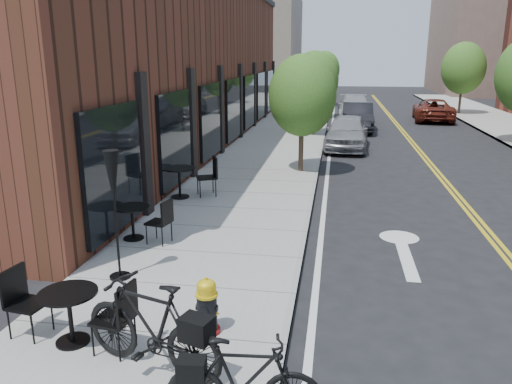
{
  "coord_description": "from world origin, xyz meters",
  "views": [
    {
      "loc": [
        0.53,
        -7.39,
        3.86
      ],
      "look_at": [
        -1.13,
        2.9,
        1.0
      ],
      "focal_mm": 35.0,
      "sensor_mm": 36.0,
      "label": 1
    }
  ],
  "objects_px": {
    "patio_umbrella": "(113,188)",
    "bicycle_right": "(244,381)",
    "bistro_set_b": "(132,218)",
    "bistro_set_a": "(70,310)",
    "parked_car_far": "(433,110)",
    "parked_car_b": "(357,117)",
    "fire_hydrant": "(207,307)",
    "bicycle_left": "(151,326)",
    "parked_car_a": "(347,132)",
    "parked_car_c": "(355,108)",
    "bistro_set_c": "(179,178)"
  },
  "relations": [
    {
      "from": "patio_umbrella",
      "to": "bicycle_right",
      "type": "bearing_deg",
      "value": -48.56
    },
    {
      "from": "bistro_set_b",
      "to": "patio_umbrella",
      "type": "height_order",
      "value": "patio_umbrella"
    },
    {
      "from": "bistro_set_a",
      "to": "bistro_set_b",
      "type": "xyz_separation_m",
      "value": [
        -0.74,
        3.87,
        -0.02
      ]
    },
    {
      "from": "bistro_set_a",
      "to": "parked_car_far",
      "type": "xyz_separation_m",
      "value": [
        9.16,
        26.38,
        0.06
      ]
    },
    {
      "from": "bistro_set_b",
      "to": "parked_car_b",
      "type": "xyz_separation_m",
      "value": [
        5.2,
        17.56,
        0.15
      ]
    },
    {
      "from": "fire_hydrant",
      "to": "parked_car_b",
      "type": "distance_m",
      "value": 21.07
    },
    {
      "from": "bistro_set_b",
      "to": "parked_car_far",
      "type": "bearing_deg",
      "value": 78.02
    },
    {
      "from": "bistro_set_b",
      "to": "bicycle_right",
      "type": "bearing_deg",
      "value": -44.79
    },
    {
      "from": "bicycle_left",
      "to": "bicycle_right",
      "type": "xyz_separation_m",
      "value": [
        1.27,
        -0.71,
        -0.11
      ]
    },
    {
      "from": "bistro_set_b",
      "to": "parked_car_a",
      "type": "distance_m",
      "value": 12.88
    },
    {
      "from": "patio_umbrella",
      "to": "parked_car_c",
      "type": "relative_size",
      "value": 0.45
    },
    {
      "from": "fire_hydrant",
      "to": "bistro_set_a",
      "type": "relative_size",
      "value": 0.45
    },
    {
      "from": "bicycle_right",
      "to": "parked_car_b",
      "type": "distance_m",
      "value": 22.63
    },
    {
      "from": "parked_car_far",
      "to": "bistro_set_a",
      "type": "bearing_deg",
      "value": 75.97
    },
    {
      "from": "parked_car_a",
      "to": "fire_hydrant",
      "type": "bearing_deg",
      "value": -94.08
    },
    {
      "from": "bistro_set_c",
      "to": "fire_hydrant",
      "type": "bearing_deg",
      "value": -93.55
    },
    {
      "from": "parked_car_far",
      "to": "bicycle_right",
      "type": "bearing_deg",
      "value": 81.62
    },
    {
      "from": "bistro_set_c",
      "to": "patio_umbrella",
      "type": "relative_size",
      "value": 0.9
    },
    {
      "from": "parked_car_b",
      "to": "parked_car_far",
      "type": "xyz_separation_m",
      "value": [
        4.7,
        4.95,
        -0.06
      ]
    },
    {
      "from": "bicycle_right",
      "to": "parked_car_far",
      "type": "height_order",
      "value": "parked_car_far"
    },
    {
      "from": "fire_hydrant",
      "to": "bistro_set_b",
      "type": "bearing_deg",
      "value": 127.29
    },
    {
      "from": "bistro_set_a",
      "to": "parked_car_a",
      "type": "bearing_deg",
      "value": 84.91
    },
    {
      "from": "bistro_set_b",
      "to": "parked_car_c",
      "type": "relative_size",
      "value": 0.35
    },
    {
      "from": "bicycle_right",
      "to": "parked_car_b",
      "type": "xyz_separation_m",
      "value": [
        1.9,
        22.55,
        0.12
      ]
    },
    {
      "from": "fire_hydrant",
      "to": "bicycle_right",
      "type": "bearing_deg",
      "value": -62.83
    },
    {
      "from": "parked_car_b",
      "to": "parked_car_c",
      "type": "relative_size",
      "value": 0.89
    },
    {
      "from": "bicycle_left",
      "to": "patio_umbrella",
      "type": "bearing_deg",
      "value": -130.02
    },
    {
      "from": "bicycle_right",
      "to": "bistro_set_c",
      "type": "height_order",
      "value": "bistro_set_c"
    },
    {
      "from": "bicycle_right",
      "to": "patio_umbrella",
      "type": "height_order",
      "value": "patio_umbrella"
    },
    {
      "from": "fire_hydrant",
      "to": "bistro_set_a",
      "type": "height_order",
      "value": "bistro_set_a"
    },
    {
      "from": "bistro_set_c",
      "to": "patio_umbrella",
      "type": "distance_m",
      "value": 5.2
    },
    {
      "from": "bicycle_left",
      "to": "parked_car_c",
      "type": "height_order",
      "value": "parked_car_c"
    },
    {
      "from": "fire_hydrant",
      "to": "parked_car_a",
      "type": "height_order",
      "value": "parked_car_a"
    },
    {
      "from": "parked_car_far",
      "to": "parked_car_b",
      "type": "bearing_deg",
      "value": 51.62
    },
    {
      "from": "bistro_set_c",
      "to": "parked_car_a",
      "type": "bearing_deg",
      "value": 38.36
    },
    {
      "from": "bistro_set_c",
      "to": "parked_car_c",
      "type": "bearing_deg",
      "value": 50.75
    },
    {
      "from": "bicycle_right",
      "to": "parked_car_c",
      "type": "relative_size",
      "value": 0.33
    },
    {
      "from": "bistro_set_c",
      "to": "parked_car_b",
      "type": "bearing_deg",
      "value": 45.86
    },
    {
      "from": "bicycle_right",
      "to": "patio_umbrella",
      "type": "distance_m",
      "value": 4.35
    },
    {
      "from": "parked_car_a",
      "to": "parked_car_c",
      "type": "xyz_separation_m",
      "value": [
        0.62,
        10.53,
        -0.01
      ]
    },
    {
      "from": "patio_umbrella",
      "to": "parked_car_far",
      "type": "bearing_deg",
      "value": 68.93
    },
    {
      "from": "bistro_set_a",
      "to": "parked_car_a",
      "type": "distance_m",
      "value": 16.37
    },
    {
      "from": "bistro_set_a",
      "to": "bistro_set_b",
      "type": "height_order",
      "value": "bistro_set_a"
    },
    {
      "from": "bicycle_left",
      "to": "parked_car_a",
      "type": "xyz_separation_m",
      "value": [
        2.54,
        16.33,
        0.01
      ]
    },
    {
      "from": "bicycle_right",
      "to": "bistro_set_c",
      "type": "relative_size",
      "value": 0.81
    },
    {
      "from": "bistro_set_a",
      "to": "parked_car_c",
      "type": "xyz_separation_m",
      "value": [
        4.46,
        26.45,
        0.12
      ]
    },
    {
      "from": "patio_umbrella",
      "to": "parked_car_far",
      "type": "relative_size",
      "value": 0.47
    },
    {
      "from": "bistro_set_b",
      "to": "parked_car_b",
      "type": "distance_m",
      "value": 18.31
    },
    {
      "from": "patio_umbrella",
      "to": "parked_car_a",
      "type": "xyz_separation_m",
      "value": [
        4.06,
        13.88,
        -1.0
      ]
    },
    {
      "from": "bistro_set_b",
      "to": "patio_umbrella",
      "type": "distance_m",
      "value": 2.23
    }
  ]
}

